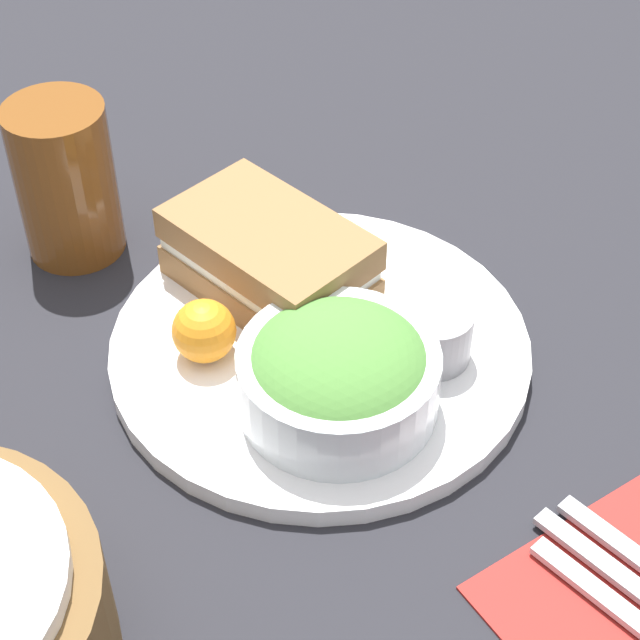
# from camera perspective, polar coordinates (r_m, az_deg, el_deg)

# --- Properties ---
(ground_plane) EXTENTS (4.00, 4.00, 0.00)m
(ground_plane) POSITION_cam_1_polar(r_m,az_deg,el_deg) (0.75, 0.00, -1.92)
(ground_plane) COLOR #232328
(plate) EXTENTS (0.29, 0.29, 0.01)m
(plate) POSITION_cam_1_polar(r_m,az_deg,el_deg) (0.75, 0.00, -1.52)
(plate) COLOR white
(plate) RESTS_ON ground_plane
(sandwich) EXTENTS (0.16, 0.12, 0.06)m
(sandwich) POSITION_cam_1_polar(r_m,az_deg,el_deg) (0.77, -2.78, 3.33)
(sandwich) COLOR olive
(sandwich) RESTS_ON plate
(salad_bowl) EXTENTS (0.13, 0.13, 0.06)m
(salad_bowl) POSITION_cam_1_polar(r_m,az_deg,el_deg) (0.68, 0.98, -2.89)
(salad_bowl) COLOR white
(salad_bowl) RESTS_ON plate
(dressing_cup) EXTENTS (0.05, 0.05, 0.04)m
(dressing_cup) POSITION_cam_1_polar(r_m,az_deg,el_deg) (0.72, 6.06, -0.75)
(dressing_cup) COLOR #99999E
(dressing_cup) RESTS_ON plate
(orange_wedge) EXTENTS (0.04, 0.04, 0.04)m
(orange_wedge) POSITION_cam_1_polar(r_m,az_deg,el_deg) (0.72, -6.21, -0.59)
(orange_wedge) COLOR orange
(orange_wedge) RESTS_ON plate
(drink_glass) EXTENTS (0.08, 0.08, 0.12)m
(drink_glass) POSITION_cam_1_polar(r_m,az_deg,el_deg) (0.83, -13.41, 7.24)
(drink_glass) COLOR brown
(drink_glass) RESTS_ON ground_plane
(spoon) EXTENTS (0.14, 0.04, 0.01)m
(spoon) POSITION_cam_1_polar(r_m,az_deg,el_deg) (0.64, 16.64, -15.28)
(spoon) COLOR #B2B2B7
(spoon) RESTS_ON napkin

